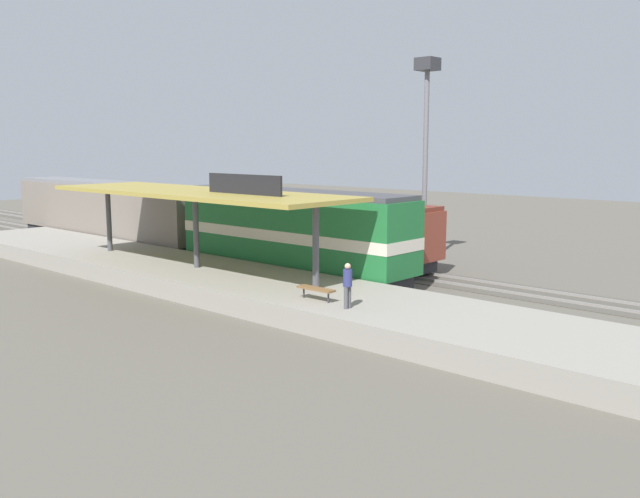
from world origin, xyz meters
TOP-DOWN VIEW (x-y plane):
  - ground_plane at (2.00, 0.00)m, footprint 120.00×120.00m
  - track_near at (0.00, 0.00)m, footprint 3.20×110.00m
  - track_far at (4.60, 0.00)m, footprint 3.20×110.00m
  - platform at (-4.60, 0.00)m, footprint 6.00×44.00m
  - station_canopy at (-4.60, -0.09)m, footprint 5.20×18.00m
  - platform_bench at (-6.00, -9.29)m, footprint 0.44×1.70m
  - locomotive at (0.00, -2.12)m, footprint 2.93×14.43m
  - passenger_carriage_single at (0.00, 15.88)m, footprint 2.90×20.00m
  - freight_car at (4.60, -1.71)m, footprint 2.80×12.00m
  - light_mast at (7.80, -5.09)m, footprint 1.10×1.10m
  - person_waiting at (-6.21, -11.07)m, footprint 0.34×0.34m

SIDE VIEW (x-z plane):
  - ground_plane at x=2.00m, z-range 0.00..0.00m
  - track_near at x=0.00m, z-range -0.05..0.11m
  - track_far at x=4.60m, z-range -0.05..0.11m
  - platform at x=-4.60m, z-range 0.00..0.90m
  - platform_bench at x=-6.00m, z-range 1.09..1.59m
  - person_waiting at x=-6.21m, z-range 1.00..2.71m
  - freight_car at x=4.60m, z-range 0.20..3.74m
  - passenger_carriage_single at x=0.00m, z-range 0.19..4.43m
  - locomotive at x=0.00m, z-range 0.19..4.63m
  - station_canopy at x=-4.60m, z-range 2.18..6.88m
  - light_mast at x=7.80m, z-range 2.55..14.25m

